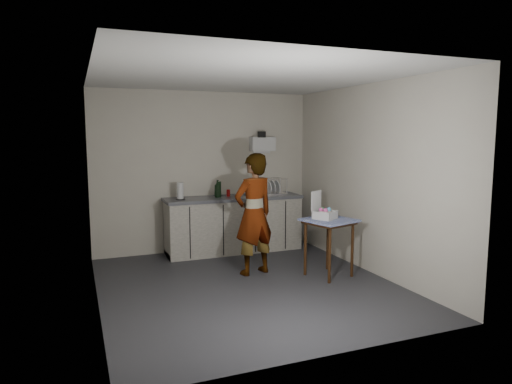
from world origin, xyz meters
name	(u,v)px	position (x,y,z in m)	size (l,w,h in m)	color
ground	(248,285)	(0.00, 0.00, 0.00)	(4.00, 4.00, 0.00)	#2A2A2F
wall_back	(205,172)	(0.00, 1.99, 1.30)	(3.60, 0.02, 2.60)	beige
wall_right	(368,179)	(1.79, 0.00, 1.30)	(0.02, 4.00, 2.60)	beige
wall_left	(94,191)	(-1.79, 0.00, 1.30)	(0.02, 4.00, 2.60)	beige
ceiling	(247,77)	(0.00, 0.00, 2.60)	(3.60, 4.00, 0.01)	white
kitchen_counter	(234,226)	(0.40, 1.70, 0.43)	(2.24, 0.62, 0.91)	black
wall_shelf	(262,144)	(1.00, 1.92, 1.75)	(0.42, 0.18, 0.37)	silver
side_table	(329,227)	(1.16, -0.02, 0.68)	(0.75, 0.75, 0.78)	#3C210D
standing_man	(254,214)	(0.26, 0.45, 0.83)	(0.61, 0.40, 1.66)	#B2A593
soap_bottle	(218,189)	(0.13, 1.70, 1.05)	(0.11, 0.11, 0.28)	black
soda_can	(228,193)	(0.33, 1.75, 0.96)	(0.06, 0.06, 0.11)	#B61212
dark_bottle	(219,189)	(0.15, 1.70, 1.04)	(0.07, 0.07, 0.25)	black
paper_towel	(180,192)	(-0.48, 1.66, 1.04)	(0.15, 0.15, 0.26)	black
dish_rack	(274,190)	(1.13, 1.73, 0.97)	(0.39, 0.29, 0.27)	white
bakery_box	(324,213)	(1.11, 0.04, 0.86)	(0.37, 0.37, 0.37)	silver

